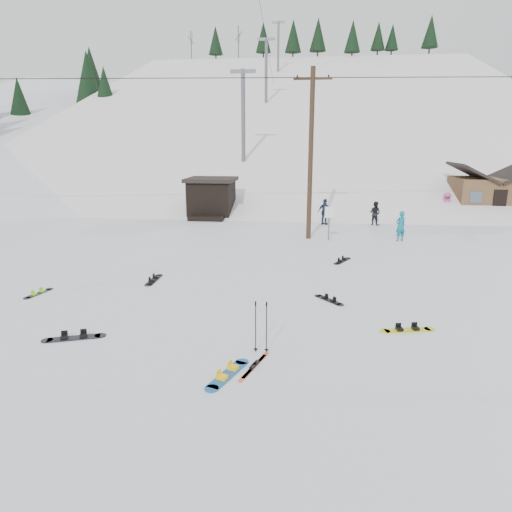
# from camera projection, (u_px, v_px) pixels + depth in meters

# --- Properties ---
(ground) EXTENTS (200.00, 200.00, 0.00)m
(ground) POSITION_uv_depth(u_px,v_px,m) (229.00, 343.00, 12.25)
(ground) COLOR silver
(ground) RESTS_ON ground
(ski_slope) EXTENTS (60.00, 85.24, 65.97)m
(ski_slope) POSITION_uv_depth(u_px,v_px,m) (295.00, 260.00, 68.13)
(ski_slope) COLOR white
(ski_slope) RESTS_ON ground
(ridge_left) EXTENTS (47.54, 95.03, 58.38)m
(ridge_left) POSITION_uv_depth(u_px,v_px,m) (42.00, 258.00, 65.33)
(ridge_left) COLOR silver
(ridge_left) RESTS_ON ground
(treeline_left) EXTENTS (20.00, 64.00, 10.00)m
(treeline_left) POSITION_uv_depth(u_px,v_px,m) (9.00, 186.00, 54.70)
(treeline_left) COLOR black
(treeline_left) RESTS_ON ground
(treeline_crest) EXTENTS (50.00, 6.00, 10.00)m
(treeline_crest) POSITION_uv_depth(u_px,v_px,m) (302.00, 167.00, 95.03)
(treeline_crest) COLOR black
(treeline_crest) RESTS_ON ski_slope
(utility_pole) EXTENTS (2.00, 0.26, 9.00)m
(utility_pole) POSITION_uv_depth(u_px,v_px,m) (311.00, 153.00, 24.35)
(utility_pole) COLOR #3A2819
(utility_pole) RESTS_ON ground
(trail_sign) EXTENTS (0.50, 0.09, 1.85)m
(trail_sign) POSITION_uv_depth(u_px,v_px,m) (329.00, 217.00, 24.65)
(trail_sign) COLOR #595B60
(trail_sign) RESTS_ON ground
(lift_hut) EXTENTS (3.40, 4.10, 2.75)m
(lift_hut) POSITION_uv_depth(u_px,v_px,m) (212.00, 197.00, 32.66)
(lift_hut) COLOR black
(lift_hut) RESTS_ON ground
(lift_tower_near) EXTENTS (2.20, 0.36, 8.00)m
(lift_tower_near) POSITION_uv_depth(u_px,v_px,m) (243.00, 110.00, 39.67)
(lift_tower_near) COLOR #595B60
(lift_tower_near) RESTS_ON ski_slope
(lift_tower_mid) EXTENTS (2.20, 0.36, 8.00)m
(lift_tower_mid) POSITION_uv_depth(u_px,v_px,m) (266.00, 67.00, 57.32)
(lift_tower_mid) COLOR #595B60
(lift_tower_mid) RESTS_ON ski_slope
(lift_tower_far) EXTENTS (2.20, 0.36, 8.00)m
(lift_tower_far) POSITION_uv_depth(u_px,v_px,m) (278.00, 43.00, 74.97)
(lift_tower_far) COLOR #595B60
(lift_tower_far) RESTS_ON ski_slope
(cabin) EXTENTS (5.39, 4.40, 3.77)m
(cabin) POSITION_uv_depth(u_px,v_px,m) (489.00, 195.00, 33.24)
(cabin) COLOR brown
(cabin) RESTS_ON ground
(hero_snowboard) EXTENTS (0.80, 1.63, 0.12)m
(hero_snowboard) POSITION_uv_depth(u_px,v_px,m) (228.00, 374.00, 10.59)
(hero_snowboard) COLOR #1959A7
(hero_snowboard) RESTS_ON ground
(hero_skis) EXTENTS (0.58, 1.57, 0.08)m
(hero_skis) POSITION_uv_depth(u_px,v_px,m) (254.00, 366.00, 10.99)
(hero_skis) COLOR #D54715
(hero_skis) RESTS_ON ground
(ski_poles) EXTENTS (0.38, 0.10, 1.38)m
(ski_poles) POSITION_uv_depth(u_px,v_px,m) (261.00, 326.00, 11.60)
(ski_poles) COLOR black
(ski_poles) RESTS_ON ground
(board_scatter_a) EXTENTS (1.62, 0.79, 0.12)m
(board_scatter_a) POSITION_uv_depth(u_px,v_px,m) (74.00, 337.00, 12.56)
(board_scatter_a) COLOR black
(board_scatter_a) RESTS_ON ground
(board_scatter_b) EXTENTS (0.31, 1.59, 0.11)m
(board_scatter_b) POSITION_uv_depth(u_px,v_px,m) (154.00, 280.00, 17.79)
(board_scatter_b) COLOR black
(board_scatter_b) RESTS_ON ground
(board_scatter_c) EXTENTS (0.47, 1.28, 0.09)m
(board_scatter_c) POSITION_uv_depth(u_px,v_px,m) (38.00, 293.00, 16.24)
(board_scatter_c) COLOR black
(board_scatter_c) RESTS_ON ground
(board_scatter_d) EXTENTS (0.97, 1.08, 0.09)m
(board_scatter_d) POSITION_uv_depth(u_px,v_px,m) (329.00, 300.00, 15.56)
(board_scatter_d) COLOR black
(board_scatter_d) RESTS_ON ground
(board_scatter_e) EXTENTS (1.61, 0.61, 0.11)m
(board_scatter_e) POSITION_uv_depth(u_px,v_px,m) (407.00, 330.00, 13.07)
(board_scatter_e) COLOR yellow
(board_scatter_e) RESTS_ON ground
(board_scatter_f) EXTENTS (0.86, 1.38, 0.11)m
(board_scatter_f) POSITION_uv_depth(u_px,v_px,m) (342.00, 261.00, 20.63)
(board_scatter_f) COLOR black
(board_scatter_f) RESTS_ON ground
(skier_teal) EXTENTS (0.71, 0.63, 1.64)m
(skier_teal) POSITION_uv_depth(u_px,v_px,m) (401.00, 226.00, 24.65)
(skier_teal) COLOR #0C697D
(skier_teal) RESTS_ON ground
(skier_dark) EXTENTS (0.94, 0.89, 1.52)m
(skier_dark) POSITION_uv_depth(u_px,v_px,m) (375.00, 213.00, 29.37)
(skier_dark) COLOR black
(skier_dark) RESTS_ON ground
(skier_pink) EXTENTS (1.22, 0.83, 1.74)m
(skier_pink) POSITION_uv_depth(u_px,v_px,m) (446.00, 205.00, 32.44)
(skier_pink) COLOR #B9417E
(skier_pink) RESTS_ON ground
(skier_navy) EXTENTS (1.05, 0.86, 1.68)m
(skier_navy) POSITION_uv_depth(u_px,v_px,m) (325.00, 212.00, 29.42)
(skier_navy) COLOR #1B2945
(skier_navy) RESTS_ON ground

